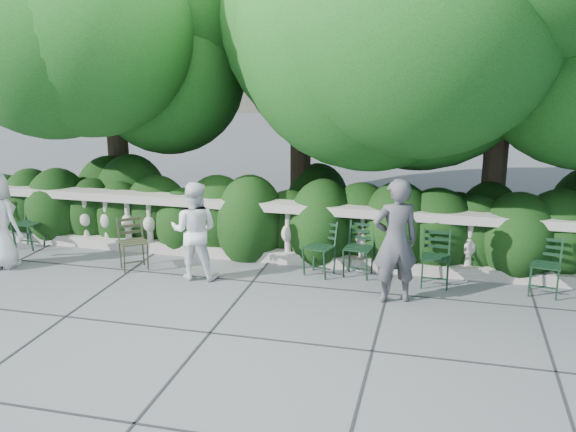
% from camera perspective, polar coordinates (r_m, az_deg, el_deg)
% --- Properties ---
extents(ground, '(90.00, 90.00, 0.00)m').
position_cam_1_polar(ground, '(8.81, -1.58, -7.96)').
color(ground, '#54555C').
rests_on(ground, ground).
extents(balustrade, '(12.00, 0.44, 1.00)m').
position_cam_1_polar(balustrade, '(10.28, 1.07, -1.62)').
color(balustrade, '#9E998E').
rests_on(balustrade, ground).
extents(shrub_hedge, '(15.00, 2.60, 1.70)m').
position_cam_1_polar(shrub_hedge, '(11.55, 2.39, -2.24)').
color(shrub_hedge, black).
rests_on(shrub_hedge, ground).
extents(tree_canopy, '(15.04, 6.52, 6.78)m').
position_cam_1_polar(tree_canopy, '(11.10, 6.48, 17.70)').
color(tree_canopy, '#3F3023').
rests_on(tree_canopy, ground).
extents(chair_b, '(0.49, 0.52, 0.84)m').
position_cam_1_polar(chair_b, '(11.94, -22.36, -2.83)').
color(chair_b, black).
rests_on(chair_b, ground).
extents(chair_c, '(0.50, 0.53, 0.84)m').
position_cam_1_polar(chair_c, '(9.80, 5.99, -5.58)').
color(chair_c, black).
rests_on(chair_c, ground).
extents(chair_d, '(0.45, 0.49, 0.84)m').
position_cam_1_polar(chair_d, '(9.58, 12.83, -6.40)').
color(chair_d, black).
rests_on(chair_d, ground).
extents(chair_e, '(0.56, 0.59, 0.84)m').
position_cam_1_polar(chair_e, '(9.81, 2.38, -5.49)').
color(chair_e, black).
rests_on(chair_e, ground).
extents(chair_f, '(0.51, 0.55, 0.84)m').
position_cam_1_polar(chair_f, '(9.71, 21.63, -6.83)').
color(chair_f, black).
rests_on(chair_f, ground).
extents(chair_weathered, '(0.64, 0.65, 0.84)m').
position_cam_1_polar(chair_weathered, '(10.30, -13.30, -4.86)').
color(chair_weathered, black).
rests_on(chair_weathered, ground).
extents(person_woman_grey, '(0.74, 0.62, 1.73)m').
position_cam_1_polar(person_woman_grey, '(8.79, 9.53, -2.20)').
color(person_woman_grey, '#47464C').
rests_on(person_woman_grey, ground).
extents(person_casual_man, '(0.78, 0.64, 1.49)m').
position_cam_1_polar(person_casual_man, '(9.67, -8.33, -1.30)').
color(person_casual_man, white).
rests_on(person_casual_man, ground).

